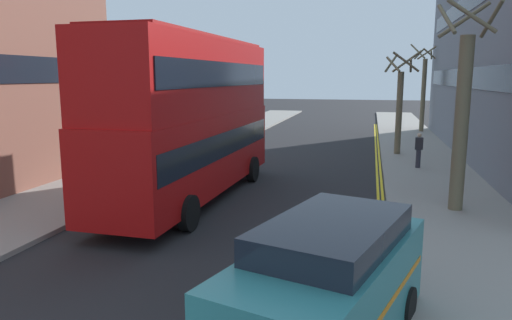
{
  "coord_description": "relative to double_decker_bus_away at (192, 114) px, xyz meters",
  "views": [
    {
      "loc": [
        3.86,
        -2.89,
        4.31
      ],
      "look_at": [
        0.5,
        11.0,
        1.8
      ],
      "focal_mm": 33.34,
      "sensor_mm": 36.0,
      "label": 1
    }
  ],
  "objects": [
    {
      "name": "double_decker_bus_away",
      "position": [
        0.0,
        0.0,
        0.0
      ],
      "size": [
        3.03,
        10.87,
        5.64
      ],
      "color": "#B20F0F",
      "rests_on": "ground"
    },
    {
      "name": "street_tree_far",
      "position": [
        9.88,
        23.25,
        0.31
      ],
      "size": [
        2.05,
        2.07,
        6.64
      ],
      "color": "#6B6047",
      "rests_on": "sidewalk_right"
    },
    {
      "name": "pedestrian_far",
      "position": [
        8.26,
        7.36,
        -2.04
      ],
      "size": [
        0.34,
        0.22,
        1.62
      ],
      "color": "#2D2D38",
      "rests_on": "sidewalk_right"
    },
    {
      "name": "sidewalk_right",
      "position": [
        8.68,
        3.39,
        -2.96
      ],
      "size": [
        4.0,
        80.0,
        0.14
      ],
      "primitive_type": "cube",
      "color": "gray",
      "rests_on": "ground"
    },
    {
      "name": "street_tree_mid",
      "position": [
        8.78,
        0.26,
        0.08
      ],
      "size": [
        1.71,
        1.67,
        6.47
      ],
      "color": "#6B6047",
      "rests_on": "sidewalk_right"
    },
    {
      "name": "sidewalk_left",
      "position": [
        -4.32,
        3.39,
        -2.96
      ],
      "size": [
        4.0,
        80.0,
        0.14
      ],
      "primitive_type": "cube",
      "color": "gray",
      "rests_on": "ground"
    },
    {
      "name": "street_tree_near",
      "position": [
        7.52,
        11.36,
        -0.18
      ],
      "size": [
        1.96,
        2.02,
        5.58
      ],
      "color": "#6B6047",
      "rests_on": "sidewalk_right"
    },
    {
      "name": "taxi_minivan",
      "position": [
        5.47,
        -8.54,
        -1.96
      ],
      "size": [
        3.19,
        5.15,
        2.12
      ],
      "color": "teal",
      "rests_on": "ground"
    },
    {
      "name": "kerb_line_outer",
      "position": [
        6.58,
        1.39,
        -3.03
      ],
      "size": [
        0.1,
        56.0,
        0.01
      ],
      "primitive_type": "cube",
      "color": "yellow",
      "rests_on": "ground"
    },
    {
      "name": "kerb_line_inner",
      "position": [
        6.42,
        1.39,
        -3.03
      ],
      "size": [
        0.1,
        56.0,
        0.01
      ],
      "primitive_type": "cube",
      "color": "yellow",
      "rests_on": "ground"
    }
  ]
}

